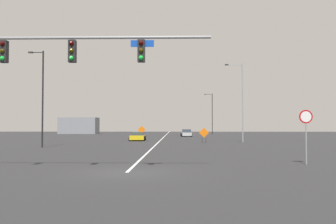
# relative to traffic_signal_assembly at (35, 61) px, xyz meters

# --- Properties ---
(ground) EXTENTS (205.96, 205.96, 0.00)m
(ground) POSITION_rel_traffic_signal_assembly_xyz_m (4.39, 0.02, -5.24)
(ground) COLOR #2D2D30
(road_centre_stripe) EXTENTS (0.16, 114.42, 0.01)m
(road_centre_stripe) POSITION_rel_traffic_signal_assembly_xyz_m (4.39, 57.23, -5.23)
(road_centre_stripe) COLOR white
(road_centre_stripe) RESTS_ON ground
(traffic_signal_assembly) EXTENTS (13.19, 0.44, 6.82)m
(traffic_signal_assembly) POSITION_rel_traffic_signal_assembly_xyz_m (0.00, 0.00, 0.00)
(traffic_signal_assembly) COLOR gray
(traffic_signal_assembly) RESTS_ON ground
(stop_sign) EXTENTS (0.76, 0.07, 3.06)m
(stop_sign) POSITION_rel_traffic_signal_assembly_xyz_m (14.00, 3.80, -3.09)
(stop_sign) COLOR gray
(stop_sign) RESTS_ON ground
(street_lamp_mid_right) EXTENTS (2.28, 0.24, 9.99)m
(street_lamp_mid_right) POSITION_rel_traffic_signal_assembly_xyz_m (14.90, 30.36, 0.23)
(street_lamp_mid_right) COLOR gray
(street_lamp_mid_right) RESTS_ON ground
(street_lamp_near_right) EXTENTS (1.93, 0.24, 9.40)m
(street_lamp_near_right) POSITION_rel_traffic_signal_assembly_xyz_m (14.80, 70.08, -0.11)
(street_lamp_near_right) COLOR black
(street_lamp_near_right) RESTS_ON ground
(street_lamp_mid_left) EXTENTS (1.55, 0.24, 9.55)m
(street_lamp_mid_left) POSITION_rel_traffic_signal_assembly_xyz_m (-6.60, 19.37, -0.07)
(street_lamp_mid_left) COLOR black
(street_lamp_mid_left) RESTS_ON ground
(construction_sign_median_near) EXTENTS (1.33, 0.26, 2.04)m
(construction_sign_median_near) POSITION_rel_traffic_signal_assembly_xyz_m (0.77, 46.49, -3.95)
(construction_sign_median_near) COLOR orange
(construction_sign_median_near) RESTS_ON ground
(construction_sign_left_shoulder) EXTENTS (1.21, 0.14, 1.86)m
(construction_sign_left_shoulder) POSITION_rel_traffic_signal_assembly_xyz_m (10.04, 28.63, -4.07)
(construction_sign_left_shoulder) COLOR orange
(construction_sign_left_shoulder) RESTS_ON ground
(car_silver_far) EXTENTS (2.17, 3.93, 1.36)m
(car_silver_far) POSITION_rel_traffic_signal_assembly_xyz_m (8.52, 54.00, -4.61)
(car_silver_far) COLOR #B7BABF
(car_silver_far) RESTS_ON ground
(car_yellow_mid) EXTENTS (2.29, 4.34, 1.19)m
(car_yellow_mid) POSITION_rel_traffic_signal_assembly_xyz_m (1.24, 35.45, -4.67)
(car_yellow_mid) COLOR gold
(car_yellow_mid) RESTS_ON ground
(roadside_building_west) EXTENTS (9.09, 5.26, 3.97)m
(roadside_building_west) POSITION_rel_traffic_signal_assembly_xyz_m (-17.29, 74.92, -3.25)
(roadside_building_west) COLOR gray
(roadside_building_west) RESTS_ON ground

